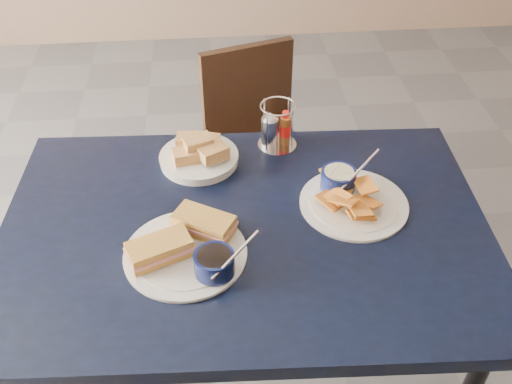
{
  "coord_description": "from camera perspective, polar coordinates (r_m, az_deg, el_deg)",
  "views": [
    {
      "loc": [
        -0.02,
        -1.13,
        1.7
      ],
      "look_at": [
        0.08,
        -0.1,
        0.82
      ],
      "focal_mm": 40.0,
      "sensor_mm": 36.0,
      "label": 1
    }
  ],
  "objects": [
    {
      "name": "ground",
      "position": [
        2.04,
        -2.49,
        -16.12
      ],
      "size": [
        6.0,
        6.0,
        0.0
      ],
      "primitive_type": "plane",
      "color": "#56575C",
      "rests_on": "ground"
    },
    {
      "name": "dining_table",
      "position": [
        1.43,
        -1.06,
        -5.35
      ],
      "size": [
        1.22,
        0.84,
        0.75
      ],
      "color": "black",
      "rests_on": "ground"
    },
    {
      "name": "chair_far",
      "position": [
        2.23,
        0.49,
        5.99
      ],
      "size": [
        0.45,
        0.44,
        0.77
      ],
      "color": "black",
      "rests_on": "ground"
    },
    {
      "name": "sandwich_plate",
      "position": [
        1.3,
        -6.68,
        -5.48
      ],
      "size": [
        0.31,
        0.28,
        0.12
      ],
      "color": "white",
      "rests_on": "dining_table"
    },
    {
      "name": "plantain_plate",
      "position": [
        1.45,
        9.19,
        -0.24
      ],
      "size": [
        0.27,
        0.27,
        0.12
      ],
      "color": "white",
      "rests_on": "dining_table"
    },
    {
      "name": "bread_basket",
      "position": [
        1.56,
        -5.72,
        3.8
      ],
      "size": [
        0.21,
        0.21,
        0.08
      ],
      "color": "white",
      "rests_on": "dining_table"
    },
    {
      "name": "condiment_caddy",
      "position": [
        1.6,
        2.0,
        6.31
      ],
      "size": [
        0.11,
        0.11,
        0.14
      ],
      "color": "silver",
      "rests_on": "dining_table"
    }
  ]
}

